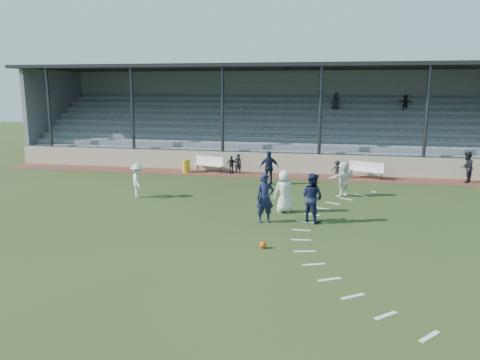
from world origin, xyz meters
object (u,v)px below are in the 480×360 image
bench_right (366,169)px  bench_left (209,163)px  official (467,167)px  football (263,245)px  player_navy_lead (265,198)px  player_white_lead (284,191)px  trash_bin (186,166)px

bench_right → bench_left: bearing=-163.0°
bench_left → official: size_ratio=1.18×
football → player_navy_lead: 3.13m
football → player_white_lead: 4.71m
trash_bin → football: size_ratio=3.34×
bench_right → player_white_lead: player_white_lead is taller
trash_bin → official: official is taller
bench_right → football: bench_right is taller
player_navy_lead → football: bearing=-105.6°
player_navy_lead → bench_left: bearing=93.2°
player_white_lead → official: player_white_lead is taller
trash_bin → player_navy_lead: size_ratio=0.40×
football → bench_left: bearing=112.5°
bench_right → player_navy_lead: bearing=-95.7°
trash_bin → player_white_lead: (6.95, -7.98, 0.49)m
bench_right → trash_bin: bearing=-160.2°
trash_bin → player_white_lead: size_ratio=0.43×
bench_right → football: 13.53m
official → bench_right: bearing=-66.6°
player_white_lead → official: bearing=-165.1°
bench_right → football: bearing=-88.9°
bench_left → bench_right: (9.46, -0.23, 0.00)m
player_white_lead → bench_right: bearing=-141.7°
player_white_lead → official: size_ratio=1.05×
bench_right → official: size_ratio=1.18×
bench_left → trash_bin: 1.45m
football → official: (9.35, 12.78, 0.76)m
player_white_lead → football: bearing=61.3°
trash_bin → official: size_ratio=0.45×
trash_bin → official: bearing=0.5°
football → official: official is taller
football → player_white_lead: size_ratio=0.13×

